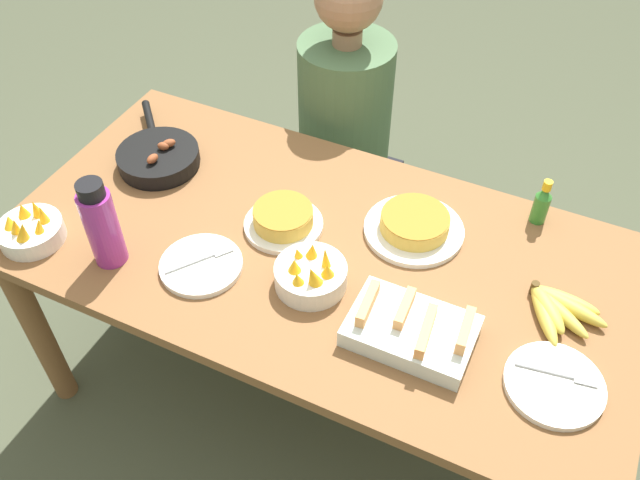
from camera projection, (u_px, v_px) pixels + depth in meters
name	position (u px, v px, depth m)	size (l,w,h in m)	color
ground_plane	(320.00, 392.00, 2.27)	(14.00, 14.00, 0.00)	#474C38
dining_table	(320.00, 271.00, 1.83)	(1.66, 0.84, 0.70)	brown
banana_bunch	(557.00, 308.00, 1.60)	(0.21, 0.18, 0.04)	gold
melon_tray	(412.00, 329.00, 1.54)	(0.29, 0.19, 0.09)	silver
skillet	(158.00, 157.00, 1.98)	(0.32, 0.33, 0.08)	black
frittata_plate_center	(283.00, 219.00, 1.80)	(0.21, 0.21, 0.06)	silver
frittata_plate_side	(414.00, 225.00, 1.79)	(0.27, 0.27, 0.06)	silver
empty_plate_near_front	(201.00, 265.00, 1.71)	(0.21, 0.21, 0.02)	silver
empty_plate_far_left	(554.00, 385.00, 1.47)	(0.22, 0.22, 0.02)	silver
fruit_bowl_mango	(30.00, 230.00, 1.76)	(0.17, 0.17, 0.11)	silver
fruit_bowl_citrus	(311.00, 274.00, 1.65)	(0.18, 0.18, 0.12)	silver
water_bottle	(102.00, 225.00, 1.65)	(0.08, 0.08, 0.25)	#992D89
hot_sauce_bottle	(542.00, 204.00, 1.79)	(0.04, 0.04, 0.14)	#337F2D
person_figure	(344.00, 152.00, 2.38)	(0.34, 0.34, 1.16)	black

